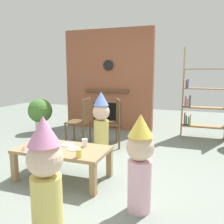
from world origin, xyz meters
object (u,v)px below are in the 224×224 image
(child_by_the_chairs, at_px, (101,121))
(dining_chair_left, at_px, (82,118))
(coffee_table, at_px, (63,153))
(paper_plate_rear, at_px, (68,145))
(child_in_pink, at_px, (140,161))
(birthday_cake_slice, at_px, (25,148))
(child_with_cone_hat, at_px, (46,177))
(bookshelf, at_px, (201,98))
(paper_cup_center, at_px, (79,153))
(potted_plant_short, at_px, (40,112))
(paper_cup_near_left, at_px, (85,143))
(dining_chair_middle, at_px, (113,120))
(paper_plate_front, at_px, (74,149))
(paper_cup_near_right, at_px, (44,146))

(child_by_the_chairs, distance_m, dining_chair_left, 0.61)
(coffee_table, relative_size, paper_plate_rear, 7.32)
(paper_plate_rear, xyz_separation_m, child_in_pink, (1.11, -0.53, 0.10))
(birthday_cake_slice, height_order, dining_chair_left, dining_chair_left)
(coffee_table, relative_size, child_with_cone_hat, 1.12)
(bookshelf, bearing_deg, paper_plate_rear, -123.18)
(paper_cup_center, relative_size, birthday_cake_slice, 0.99)
(birthday_cake_slice, bearing_deg, dining_chair_left, 91.26)
(child_in_pink, height_order, child_by_the_chairs, child_by_the_chairs)
(paper_plate_rear, relative_size, birthday_cake_slice, 1.63)
(coffee_table, height_order, child_with_cone_hat, child_with_cone_hat)
(potted_plant_short, bearing_deg, child_with_cone_hat, -53.64)
(child_with_cone_hat, bearing_deg, dining_chair_left, -4.55)
(paper_cup_near_left, relative_size, paper_cup_center, 1.09)
(birthday_cake_slice, height_order, dining_chair_middle, dining_chair_middle)
(paper_cup_center, height_order, paper_plate_front, paper_cup_center)
(birthday_cake_slice, bearing_deg, paper_cup_near_left, 30.17)
(dining_chair_middle, relative_size, potted_plant_short, 1.14)
(bookshelf, height_order, dining_chair_middle, bookshelf)
(coffee_table, bearing_deg, bookshelf, 58.05)
(paper_cup_near_right, bearing_deg, coffee_table, 32.13)
(birthday_cake_slice, bearing_deg, coffee_table, 30.09)
(coffee_table, height_order, dining_chair_middle, dining_chair_middle)
(paper_plate_front, distance_m, child_in_pink, 1.03)
(bookshelf, xyz_separation_m, dining_chair_left, (-2.15, -1.27, -0.34))
(paper_cup_center, xyz_separation_m, birthday_cake_slice, (-0.76, 0.01, -0.02))
(child_by_the_chairs, bearing_deg, dining_chair_middle, 171.32)
(paper_cup_near_right, relative_size, dining_chair_middle, 0.10)
(coffee_table, xyz_separation_m, child_in_pink, (1.11, -0.40, 0.17))
(child_by_the_chairs, xyz_separation_m, potted_plant_short, (-1.85, 0.84, -0.09))
(paper_cup_center, xyz_separation_m, paper_plate_front, (-0.20, 0.25, -0.04))
(child_in_pink, height_order, potted_plant_short, child_in_pink)
(paper_cup_near_right, xyz_separation_m, potted_plant_short, (-1.58, 2.13, 0.01))
(bookshelf, distance_m, child_with_cone_hat, 4.02)
(paper_cup_near_left, relative_size, child_by_the_chairs, 0.10)
(child_by_the_chairs, bearing_deg, paper_cup_near_right, -8.25)
(child_by_the_chairs, bearing_deg, paper_cup_center, 15.30)
(bookshelf, height_order, paper_plate_front, bookshelf)
(paper_plate_front, xyz_separation_m, child_in_pink, (0.95, -0.40, 0.10))
(bookshelf, bearing_deg, birthday_cake_slice, -125.36)
(paper_cup_near_right, bearing_deg, birthday_cake_slice, -151.97)
(paper_plate_front, bearing_deg, paper_cup_near_left, 58.53)
(paper_cup_near_right, height_order, paper_cup_center, paper_cup_center)
(paper_cup_near_right, xyz_separation_m, paper_plate_rear, (0.20, 0.25, -0.04))
(bookshelf, xyz_separation_m, coffee_table, (-1.71, -2.75, -0.50))
(birthday_cake_slice, distance_m, child_in_pink, 1.52)
(bookshelf, distance_m, paper_plate_rear, 3.15)
(birthday_cake_slice, height_order, child_with_cone_hat, child_with_cone_hat)
(paper_cup_near_left, xyz_separation_m, potted_plant_short, (-2.02, 1.85, 0.00))
(bookshelf, distance_m, paper_cup_near_left, 3.01)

